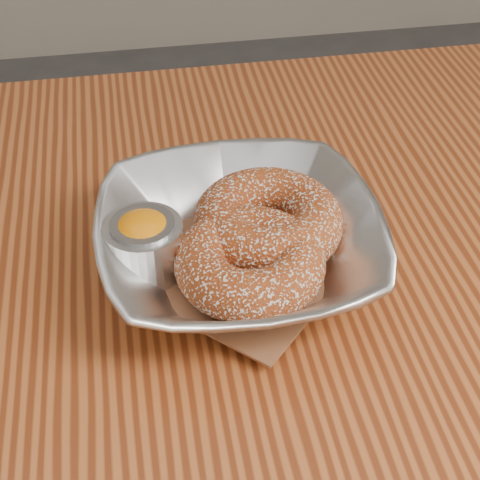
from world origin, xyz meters
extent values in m
cube|color=brown|center=(0.00, 0.00, 0.73)|extent=(1.20, 0.80, 0.04)
imported|color=silver|center=(-0.02, 0.07, 0.78)|extent=(0.21, 0.21, 0.05)
cube|color=brown|center=(-0.02, 0.07, 0.76)|extent=(0.21, 0.21, 0.00)
torus|color=#923A16|center=(0.00, 0.09, 0.78)|extent=(0.12, 0.12, 0.04)
torus|color=#923A16|center=(-0.02, 0.05, 0.78)|extent=(0.15, 0.15, 0.04)
cylinder|color=silver|center=(-0.09, 0.08, 0.78)|extent=(0.06, 0.06, 0.04)
cylinder|color=gray|center=(-0.09, 0.08, 0.78)|extent=(0.05, 0.05, 0.04)
ellipsoid|color=orange|center=(-0.09, 0.08, 0.79)|extent=(0.04, 0.04, 0.03)
camera|label=1|loc=(-0.09, -0.32, 1.13)|focal=55.00mm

